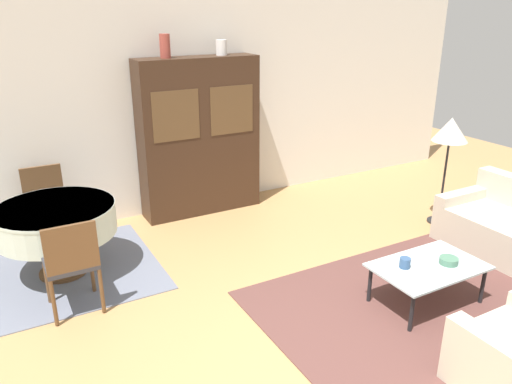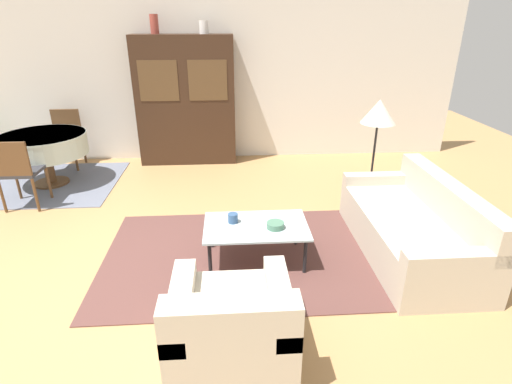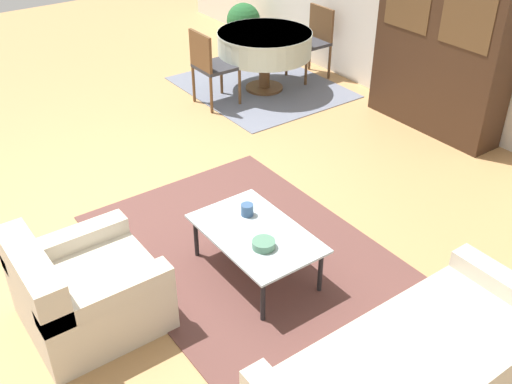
# 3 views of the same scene
# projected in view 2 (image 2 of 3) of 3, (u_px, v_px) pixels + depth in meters

# --- Properties ---
(ground_plane) EXTENTS (14.00, 14.00, 0.00)m
(ground_plane) POSITION_uv_depth(u_px,v_px,m) (111.00, 281.00, 3.73)
(ground_plane) COLOR tan
(wall_back) EXTENTS (10.00, 0.06, 2.70)m
(wall_back) POSITION_uv_depth(u_px,v_px,m) (158.00, 78.00, 6.51)
(wall_back) COLOR silver
(wall_back) RESTS_ON ground_plane
(area_rug) EXTENTS (2.81, 1.91, 0.01)m
(area_rug) POSITION_uv_depth(u_px,v_px,m) (242.00, 255.00, 4.12)
(area_rug) COLOR brown
(area_rug) RESTS_ON ground_plane
(dining_rug) EXTENTS (2.03, 1.74, 0.01)m
(dining_rug) POSITION_uv_depth(u_px,v_px,m) (47.00, 184.00, 5.90)
(dining_rug) COLOR slate
(dining_rug) RESTS_ON ground_plane
(couch) EXTENTS (0.91, 1.90, 0.77)m
(couch) POSITION_uv_depth(u_px,v_px,m) (414.00, 229.00, 4.08)
(couch) COLOR beige
(couch) RESTS_ON ground_plane
(armchair) EXTENTS (0.85, 0.88, 0.74)m
(armchair) POSITION_uv_depth(u_px,v_px,m) (231.00, 327.00, 2.77)
(armchair) COLOR beige
(armchair) RESTS_ON ground_plane
(coffee_table) EXTENTS (1.02, 0.64, 0.38)m
(coffee_table) POSITION_uv_depth(u_px,v_px,m) (256.00, 228.00, 3.92)
(coffee_table) COLOR black
(coffee_table) RESTS_ON area_rug
(display_cabinet) EXTENTS (1.56, 0.41, 2.03)m
(display_cabinet) POSITION_uv_depth(u_px,v_px,m) (186.00, 101.00, 6.44)
(display_cabinet) COLOR #382316
(display_cabinet) RESTS_ON ground_plane
(dining_table) EXTENTS (1.18, 1.18, 0.74)m
(dining_table) POSITION_uv_depth(u_px,v_px,m) (44.00, 145.00, 5.66)
(dining_table) COLOR brown
(dining_table) RESTS_ON dining_rug
(dining_chair_near) EXTENTS (0.44, 0.44, 0.90)m
(dining_chair_near) POSITION_uv_depth(u_px,v_px,m) (18.00, 169.00, 4.95)
(dining_chair_near) COLOR brown
(dining_chair_near) RESTS_ON dining_rug
(dining_chair_far) EXTENTS (0.44, 0.44, 0.90)m
(dining_chair_far) POSITION_uv_depth(u_px,v_px,m) (66.00, 135.00, 6.42)
(dining_chair_far) COLOR brown
(dining_chair_far) RESTS_ON dining_rug
(floor_lamp) EXTENTS (0.42, 0.42, 1.36)m
(floor_lamp) POSITION_uv_depth(u_px,v_px,m) (378.00, 116.00, 4.84)
(floor_lamp) COLOR black
(floor_lamp) RESTS_ON ground_plane
(cup) EXTENTS (0.10, 0.10, 0.09)m
(cup) POSITION_uv_depth(u_px,v_px,m) (233.00, 218.00, 3.94)
(cup) COLOR #33517A
(cup) RESTS_ON coffee_table
(bowl) EXTENTS (0.17, 0.17, 0.06)m
(bowl) POSITION_uv_depth(u_px,v_px,m) (275.00, 225.00, 3.84)
(bowl) COLOR #4C7A60
(bowl) RESTS_ON coffee_table
(vase_tall) EXTENTS (0.13, 0.13, 0.28)m
(vase_tall) POSITION_uv_depth(u_px,v_px,m) (154.00, 24.00, 5.95)
(vase_tall) COLOR #9E4238
(vase_tall) RESTS_ON display_cabinet
(vase_short) EXTENTS (0.14, 0.14, 0.19)m
(vase_short) POSITION_uv_depth(u_px,v_px,m) (204.00, 27.00, 6.02)
(vase_short) COLOR white
(vase_short) RESTS_ON display_cabinet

